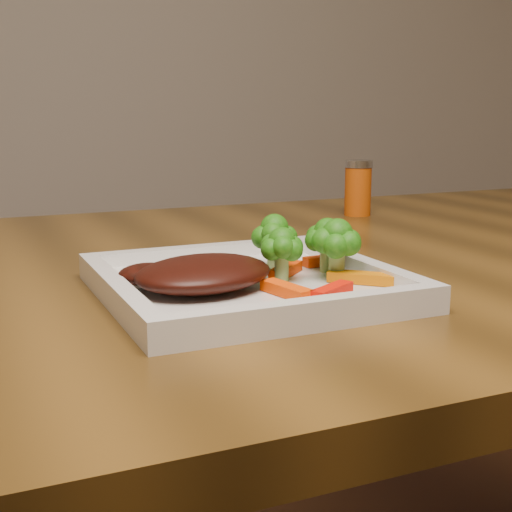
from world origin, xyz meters
name	(u,v)px	position (x,y,z in m)	size (l,w,h in m)	color
wall_back	(108,4)	(0.00, 2.00, 1.30)	(4.00, 0.01, 2.60)	beige
dining_table	(400,497)	(-0.04, 0.05, 0.38)	(1.60, 0.90, 0.75)	brown
plate	(247,288)	(-0.35, -0.11, 0.76)	(0.27, 0.27, 0.01)	silver
steak	(204,273)	(-0.39, -0.11, 0.78)	(0.14, 0.11, 0.03)	#380D08
broccoli_0	(274,236)	(-0.30, -0.07, 0.80)	(0.05, 0.05, 0.07)	#306A11
broccoli_1	(327,240)	(-0.25, -0.10, 0.79)	(0.05, 0.05, 0.06)	#247313
broccoli_2	(337,250)	(-0.26, -0.13, 0.79)	(0.06, 0.06, 0.06)	#246410
broccoli_3	(282,250)	(-0.32, -0.12, 0.79)	(0.05, 0.05, 0.06)	#347012
carrot_0	(332,291)	(-0.30, -0.19, 0.77)	(0.05, 0.01, 0.01)	red
carrot_1	(361,278)	(-0.25, -0.15, 0.77)	(0.06, 0.02, 0.01)	#D46D03
carrot_2	(287,290)	(-0.34, -0.17, 0.77)	(0.06, 0.02, 0.01)	#FE4404
carrot_3	(325,260)	(-0.24, -0.07, 0.77)	(0.05, 0.01, 0.01)	#E73603
carrot_6	(286,270)	(-0.30, -0.10, 0.77)	(0.06, 0.02, 0.01)	#FF3D04
spice_shaker	(358,188)	(0.02, 0.30, 0.80)	(0.04, 0.04, 0.09)	#B9480A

